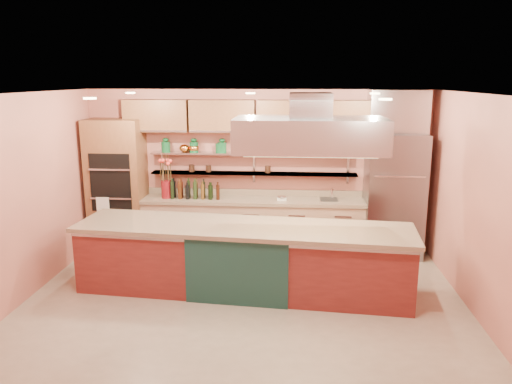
# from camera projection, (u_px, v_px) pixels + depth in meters

# --- Properties ---
(floor) EXTENTS (6.00, 5.00, 0.02)m
(floor) POSITION_uv_depth(u_px,v_px,m) (243.00, 304.00, 6.76)
(floor) COLOR gray
(floor) RESTS_ON ground
(ceiling) EXTENTS (6.00, 5.00, 0.02)m
(ceiling) POSITION_uv_depth(u_px,v_px,m) (242.00, 94.00, 6.13)
(ceiling) COLOR black
(ceiling) RESTS_ON wall_back
(wall_back) EXTENTS (6.00, 0.04, 2.80)m
(wall_back) POSITION_uv_depth(u_px,v_px,m) (257.00, 169.00, 8.87)
(wall_back) COLOR #BD6B59
(wall_back) RESTS_ON floor
(wall_front) EXTENTS (6.00, 0.04, 2.80)m
(wall_front) POSITION_uv_depth(u_px,v_px,m) (211.00, 280.00, 4.01)
(wall_front) COLOR #BD6B59
(wall_front) RESTS_ON floor
(wall_left) EXTENTS (0.04, 5.00, 2.80)m
(wall_left) POSITION_uv_depth(u_px,v_px,m) (20.00, 200.00, 6.67)
(wall_left) COLOR #BD6B59
(wall_left) RESTS_ON floor
(wall_right) EXTENTS (0.04, 5.00, 2.80)m
(wall_right) POSITION_uv_depth(u_px,v_px,m) (482.00, 208.00, 6.22)
(wall_right) COLOR #BD6B59
(wall_right) RESTS_ON floor
(oven_stack) EXTENTS (0.95, 0.64, 2.30)m
(oven_stack) POSITION_uv_depth(u_px,v_px,m) (117.00, 185.00, 8.80)
(oven_stack) COLOR brown
(oven_stack) RESTS_ON floor
(refrigerator) EXTENTS (0.95, 0.72, 2.10)m
(refrigerator) POSITION_uv_depth(u_px,v_px,m) (394.00, 195.00, 8.43)
(refrigerator) COLOR gray
(refrigerator) RESTS_ON floor
(back_counter) EXTENTS (3.84, 0.64, 0.93)m
(back_counter) POSITION_uv_depth(u_px,v_px,m) (253.00, 224.00, 8.79)
(back_counter) COLOR #9F785F
(back_counter) RESTS_ON floor
(wall_shelf_lower) EXTENTS (3.60, 0.26, 0.03)m
(wall_shelf_lower) POSITION_uv_depth(u_px,v_px,m) (254.00, 173.00, 8.76)
(wall_shelf_lower) COLOR #B0B2B7
(wall_shelf_lower) RESTS_ON wall_back
(wall_shelf_upper) EXTENTS (3.60, 0.26, 0.03)m
(wall_shelf_upper) POSITION_uv_depth(u_px,v_px,m) (254.00, 154.00, 8.68)
(wall_shelf_upper) COLOR #B0B2B7
(wall_shelf_upper) RESTS_ON wall_back
(upper_cabinets) EXTENTS (4.60, 0.36, 0.55)m
(upper_cabinets) POSITION_uv_depth(u_px,v_px,m) (256.00, 116.00, 8.49)
(upper_cabinets) COLOR brown
(upper_cabinets) RESTS_ON wall_back
(range_hood) EXTENTS (2.00, 1.00, 0.45)m
(range_hood) POSITION_uv_depth(u_px,v_px,m) (310.00, 135.00, 6.63)
(range_hood) COLOR #B0B2B7
(range_hood) RESTS_ON ceiling
(ceiling_downlights) EXTENTS (4.00, 2.80, 0.02)m
(ceiling_downlights) POSITION_uv_depth(u_px,v_px,m) (244.00, 96.00, 6.33)
(ceiling_downlights) COLOR #FFE5A5
(ceiling_downlights) RESTS_ON ceiling
(island) EXTENTS (4.72, 1.42, 0.97)m
(island) POSITION_uv_depth(u_px,v_px,m) (243.00, 258.00, 7.09)
(island) COLOR maroon
(island) RESTS_ON floor
(flower_vase) EXTENTS (0.23, 0.23, 0.31)m
(flower_vase) POSITION_uv_depth(u_px,v_px,m) (166.00, 189.00, 8.72)
(flower_vase) COLOR maroon
(flower_vase) RESTS_ON back_counter
(oil_bottle_cluster) EXTENTS (0.95, 0.63, 0.30)m
(oil_bottle_cluster) POSITION_uv_depth(u_px,v_px,m) (196.00, 190.00, 8.68)
(oil_bottle_cluster) COLOR black
(oil_bottle_cluster) RESTS_ON back_counter
(kitchen_scale) EXTENTS (0.18, 0.15, 0.09)m
(kitchen_scale) POSITION_uv_depth(u_px,v_px,m) (282.00, 198.00, 8.59)
(kitchen_scale) COLOR silver
(kitchen_scale) RESTS_ON back_counter
(bar_faucet) EXTENTS (0.03, 0.03, 0.21)m
(bar_faucet) POSITION_uv_depth(u_px,v_px,m) (332.00, 194.00, 8.61)
(bar_faucet) COLOR white
(bar_faucet) RESTS_ON back_counter
(copper_kettle) EXTENTS (0.22, 0.22, 0.14)m
(copper_kettle) POSITION_uv_depth(u_px,v_px,m) (184.00, 148.00, 8.75)
(copper_kettle) COLOR orange
(copper_kettle) RESTS_ON wall_shelf_upper
(green_canister) EXTENTS (0.13, 0.13, 0.16)m
(green_canister) POSITION_uv_depth(u_px,v_px,m) (219.00, 148.00, 8.71)
(green_canister) COLOR #104B24
(green_canister) RESTS_ON wall_shelf_upper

